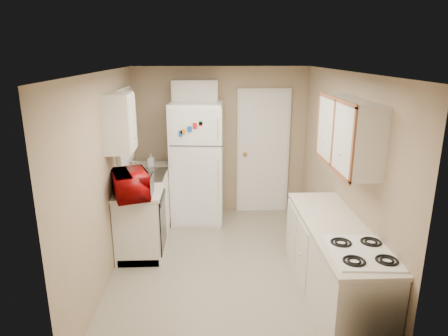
{
  "coord_description": "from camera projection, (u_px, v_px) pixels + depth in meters",
  "views": [
    {
      "loc": [
        -0.21,
        -4.5,
        2.61
      ],
      "look_at": [
        0.0,
        0.5,
        1.15
      ],
      "focal_mm": 32.0,
      "sensor_mm": 36.0,
      "label": 1
    }
  ],
  "objects": [
    {
      "name": "window_blinds",
      "position": [
        125.0,
        127.0,
        5.56
      ],
      "size": [
        0.1,
        0.98,
        1.08
      ],
      "primitive_type": "cube",
      "color": "silver",
      "rests_on": "wall_left"
    },
    {
      "name": "interior_door",
      "position": [
        263.0,
        152.0,
        6.58
      ],
      "size": [
        0.86,
        0.06,
        2.08
      ],
      "primitive_type": "cube",
      "color": "white",
      "rests_on": "floor"
    },
    {
      "name": "right_counter",
      "position": [
        333.0,
        265.0,
        4.21
      ],
      "size": [
        0.6,
        2.0,
        0.9
      ],
      "primitive_type": "cube",
      "color": "silver",
      "rests_on": "floor"
    },
    {
      "name": "upper_cabinet_right",
      "position": [
        349.0,
        133.0,
        4.12
      ],
      "size": [
        0.3,
        1.2,
        0.7
      ],
      "primitive_type": "cube",
      "color": "silver",
      "rests_on": "wall_right"
    },
    {
      "name": "stove",
      "position": [
        357.0,
        302.0,
        3.66
      ],
      "size": [
        0.59,
        0.7,
        0.81
      ],
      "primitive_type": "cube",
      "rotation": [
        0.0,
        0.0,
        -0.08
      ],
      "color": "white",
      "rests_on": "floor"
    },
    {
      "name": "upper_cabinet_left",
      "position": [
        120.0,
        123.0,
        4.72
      ],
      "size": [
        0.3,
        0.45,
        0.7
      ],
      "primitive_type": "cube",
      "color": "silver",
      "rests_on": "wall_left"
    },
    {
      "name": "wall_front",
      "position": [
        238.0,
        253.0,
        2.9
      ],
      "size": [
        2.8,
        2.8,
        0.0
      ],
      "primitive_type": "plane",
      "color": "tan",
      "rests_on": "floor"
    },
    {
      "name": "microwave",
      "position": [
        131.0,
        185.0,
        4.84
      ],
      "size": [
        0.65,
        0.5,
        0.39
      ],
      "primitive_type": "imported",
      "rotation": [
        0.0,
        0.0,
        1.91
      ],
      "color": "#7D0204",
      "rests_on": "left_counter"
    },
    {
      "name": "floor",
      "position": [
        226.0,
        266.0,
        5.06
      ],
      "size": [
        3.8,
        3.8,
        0.0
      ],
      "primitive_type": "plane",
      "color": "#ADA691",
      "rests_on": "ground"
    },
    {
      "name": "wall_left",
      "position": [
        106.0,
        177.0,
        4.67
      ],
      "size": [
        3.8,
        3.8,
        0.0
      ],
      "primitive_type": "plane",
      "color": "tan",
      "rests_on": "floor"
    },
    {
      "name": "ceiling",
      "position": [
        226.0,
        72.0,
        4.39
      ],
      "size": [
        3.8,
        3.8,
        0.0
      ],
      "primitive_type": "plane",
      "color": "white",
      "rests_on": "floor"
    },
    {
      "name": "sink",
      "position": [
        147.0,
        178.0,
        5.78
      ],
      "size": [
        0.54,
        0.74,
        0.16
      ],
      "primitive_type": "cube",
      "color": "gray",
      "rests_on": "left_counter"
    },
    {
      "name": "wall_right",
      "position": [
        342.0,
        174.0,
        4.78
      ],
      "size": [
        3.8,
        3.8,
        0.0
      ],
      "primitive_type": "plane",
      "color": "tan",
      "rests_on": "floor"
    },
    {
      "name": "cabinet_over_fridge",
      "position": [
        195.0,
        93.0,
        6.16
      ],
      "size": [
        0.7,
        0.3,
        0.4
      ],
      "primitive_type": "cube",
      "color": "silver",
      "rests_on": "wall_back"
    },
    {
      "name": "wall_back",
      "position": [
        220.0,
        141.0,
        6.55
      ],
      "size": [
        2.8,
        2.8,
        0.0
      ],
      "primitive_type": "plane",
      "color": "tan",
      "rests_on": "floor"
    },
    {
      "name": "soap_bottle",
      "position": [
        151.0,
        160.0,
        6.16
      ],
      "size": [
        0.1,
        0.1,
        0.2
      ],
      "primitive_type": "imported",
      "rotation": [
        0.0,
        0.0,
        -0.11
      ],
      "color": "beige",
      "rests_on": "left_counter"
    },
    {
      "name": "refrigerator",
      "position": [
        198.0,
        163.0,
        6.24
      ],
      "size": [
        0.84,
        0.82,
        1.89
      ],
      "primitive_type": "cube",
      "rotation": [
        0.0,
        0.0,
        -0.08
      ],
      "color": "white",
      "rests_on": "floor"
    },
    {
      "name": "dishwasher",
      "position": [
        162.0,
        222.0,
        5.18
      ],
      "size": [
        0.03,
        0.58,
        0.72
      ],
      "primitive_type": "cube",
      "color": "black",
      "rests_on": "floor"
    },
    {
      "name": "left_counter",
      "position": [
        147.0,
        208.0,
        5.75
      ],
      "size": [
        0.6,
        1.8,
        0.9
      ],
      "primitive_type": "cube",
      "color": "silver",
      "rests_on": "floor"
    }
  ]
}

